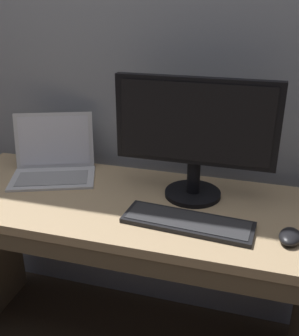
{
  "coord_description": "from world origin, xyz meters",
  "views": [
    {
      "loc": [
        0.45,
        -1.23,
        1.46
      ],
      "look_at": [
        0.09,
        0.0,
        0.9
      ],
      "focal_mm": 42.42,
      "sensor_mm": 36.0,
      "label": 1
    }
  ],
  "objects_px": {
    "laptop_silver": "(53,162)",
    "wired_keyboard": "(188,222)",
    "computer_mouse": "(290,236)",
    "external_monitor": "(195,132)"
  },
  "relations": [
    {
      "from": "external_monitor",
      "to": "laptop_silver",
      "type": "bearing_deg",
      "value": 175.8
    },
    {
      "from": "laptop_silver",
      "to": "computer_mouse",
      "type": "distance_m",
      "value": 0.98
    },
    {
      "from": "external_monitor",
      "to": "wired_keyboard",
      "type": "bearing_deg",
      "value": -83.7
    },
    {
      "from": "computer_mouse",
      "to": "external_monitor",
      "type": "bearing_deg",
      "value": 160.32
    },
    {
      "from": "laptop_silver",
      "to": "computer_mouse",
      "type": "height_order",
      "value": "laptop_silver"
    },
    {
      "from": "wired_keyboard",
      "to": "computer_mouse",
      "type": "height_order",
      "value": "computer_mouse"
    },
    {
      "from": "laptop_silver",
      "to": "wired_keyboard",
      "type": "height_order",
      "value": "laptop_silver"
    },
    {
      "from": "wired_keyboard",
      "to": "laptop_silver",
      "type": "bearing_deg",
      "value": 159.03
    },
    {
      "from": "laptop_silver",
      "to": "wired_keyboard",
      "type": "xyz_separation_m",
      "value": [
        0.62,
        -0.24,
        -0.05
      ]
    },
    {
      "from": "laptop_silver",
      "to": "wired_keyboard",
      "type": "bearing_deg",
      "value": -20.97
    }
  ]
}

